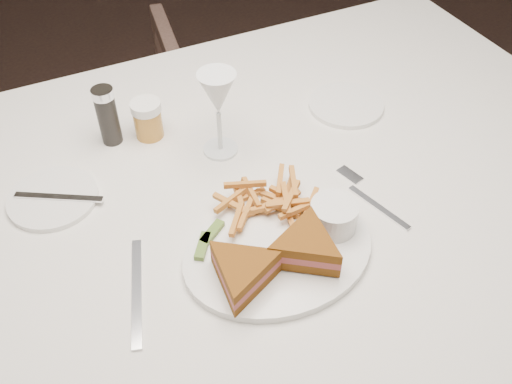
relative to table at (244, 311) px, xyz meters
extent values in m
plane|color=black|center=(0.27, 0.33, -0.38)|extent=(5.00, 5.00, 0.00)
cube|color=silver|center=(0.00, 0.00, 0.00)|extent=(1.70, 1.25, 0.75)
imported|color=#4B352E|center=(-0.04, 0.86, -0.04)|extent=(0.79, 0.76, 0.66)
ellipsoid|color=white|center=(-0.02, -0.15, 0.38)|extent=(0.35, 0.29, 0.01)
cube|color=silver|center=(-0.25, -0.09, 0.38)|extent=(0.10, 0.19, 0.00)
cylinder|color=white|center=(-0.29, 0.18, 0.38)|extent=(0.16, 0.16, 0.01)
cylinder|color=white|center=(0.33, 0.10, 0.38)|extent=(0.16, 0.16, 0.01)
cylinder|color=black|center=(-0.13, 0.27, 0.44)|extent=(0.04, 0.04, 0.12)
cylinder|color=#B77B2C|center=(-0.06, 0.25, 0.42)|extent=(0.06, 0.06, 0.08)
cube|color=#4A6C25|center=(-0.10, -0.06, 0.40)|extent=(0.06, 0.04, 0.01)
cube|color=#4A6C25|center=(-0.12, -0.08, 0.40)|extent=(0.05, 0.05, 0.01)
cylinder|color=white|center=(0.08, -0.16, 0.42)|extent=(0.08, 0.08, 0.05)
camera|label=1|loc=(-0.38, -0.62, 1.11)|focal=40.00mm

